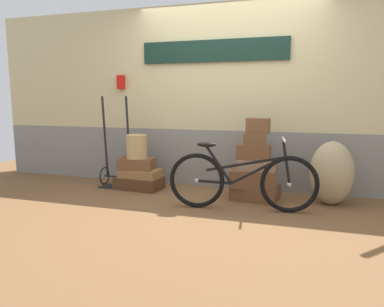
{
  "coord_description": "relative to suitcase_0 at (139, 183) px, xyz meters",
  "views": [
    {
      "loc": [
        1.01,
        -4.12,
        1.25
      ],
      "look_at": [
        -0.33,
        0.2,
        0.55
      ],
      "focal_mm": 33.56,
      "sensor_mm": 36.0,
      "label": 1
    }
  ],
  "objects": [
    {
      "name": "ground",
      "position": [
        1.14,
        -0.32,
        -0.11
      ],
      "size": [
        9.32,
        5.2,
        0.06
      ],
      "primitive_type": "cube",
      "color": "brown"
    },
    {
      "name": "station_building",
      "position": [
        1.15,
        0.52,
        1.18
      ],
      "size": [
        7.32,
        0.74,
        2.52
      ],
      "color": "gray",
      "rests_on": "ground"
    },
    {
      "name": "suitcase_0",
      "position": [
        0.0,
        0.0,
        0.0
      ],
      "size": [
        0.67,
        0.42,
        0.17
      ],
      "primitive_type": "cube",
      "rotation": [
        0.0,
        0.0,
        -0.08
      ],
      "color": "#4C2D19",
      "rests_on": "ground"
    },
    {
      "name": "suitcase_1",
      "position": [
        0.03,
        -0.01,
        0.14
      ],
      "size": [
        0.58,
        0.37,
        0.11
      ],
      "primitive_type": "cube",
      "rotation": [
        0.0,
        0.0,
        -0.07
      ],
      "color": "olive",
      "rests_on": "suitcase_0"
    },
    {
      "name": "suitcase_2",
      "position": [
        -0.02,
        -0.01,
        0.27
      ],
      "size": [
        0.5,
        0.32,
        0.16
      ],
      "primitive_type": "cube",
      "rotation": [
        0.0,
        0.0,
        0.09
      ],
      "color": "brown",
      "rests_on": "suitcase_1"
    },
    {
      "name": "suitcase_3",
      "position": [
        1.62,
        -0.03,
        -0.0
      ],
      "size": [
        0.6,
        0.48,
        0.16
      ],
      "primitive_type": "cube",
      "rotation": [
        0.0,
        0.0,
        -0.11
      ],
      "color": "brown",
      "rests_on": "ground"
    },
    {
      "name": "suitcase_4",
      "position": [
        1.59,
        -0.05,
        0.19
      ],
      "size": [
        0.58,
        0.42,
        0.22
      ],
      "primitive_type": "cube",
      "rotation": [
        0.0,
        0.0,
        0.06
      ],
      "color": "brown",
      "rests_on": "suitcase_3"
    },
    {
      "name": "suitcase_5",
      "position": [
        1.63,
        -0.05,
        0.36
      ],
      "size": [
        0.47,
        0.32,
        0.13
      ],
      "primitive_type": "cube",
      "rotation": [
        0.0,
        0.0,
        0.01
      ],
      "color": "#937051",
      "rests_on": "suitcase_4"
    },
    {
      "name": "suitcase_6",
      "position": [
        1.58,
        -0.03,
        0.51
      ],
      "size": [
        0.4,
        0.26,
        0.18
      ],
      "primitive_type": "cube",
      "rotation": [
        0.0,
        0.0,
        0.0
      ],
      "color": "brown",
      "rests_on": "suitcase_5"
    },
    {
      "name": "suitcase_7",
      "position": [
        1.6,
        -0.06,
        0.67
      ],
      "size": [
        0.29,
        0.23,
        0.14
      ],
      "primitive_type": "cube",
      "rotation": [
        0.0,
        0.0,
        0.1
      ],
      "color": "brown",
      "rests_on": "suitcase_6"
    },
    {
      "name": "suitcase_8",
      "position": [
        1.63,
        -0.02,
        0.84
      ],
      "size": [
        0.28,
        0.22,
        0.18
      ],
      "primitive_type": "cube",
      "rotation": [
        0.0,
        0.0,
        -0.11
      ],
      "color": "brown",
      "rests_on": "suitcase_7"
    },
    {
      "name": "wicker_basket",
      "position": [
        -0.01,
        -0.03,
        0.51
      ],
      "size": [
        0.28,
        0.28,
        0.32
      ],
      "primitive_type": "cylinder",
      "color": "tan",
      "rests_on": "suitcase_2"
    },
    {
      "name": "luggage_trolley",
      "position": [
        -0.38,
        0.06,
        0.22
      ],
      "size": [
        0.45,
        0.35,
        1.28
      ],
      "color": "black",
      "rests_on": "ground"
    },
    {
      "name": "burlap_sack",
      "position": [
        2.5,
        0.01,
        0.29
      ],
      "size": [
        0.5,
        0.42,
        0.76
      ],
      "primitive_type": "ellipsoid",
      "color": "tan",
      "rests_on": "ground"
    },
    {
      "name": "bicycle",
      "position": [
        1.52,
        -0.53,
        0.26
      ],
      "size": [
        1.66,
        0.46,
        0.83
      ],
      "color": "black",
      "rests_on": "ground"
    }
  ]
}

